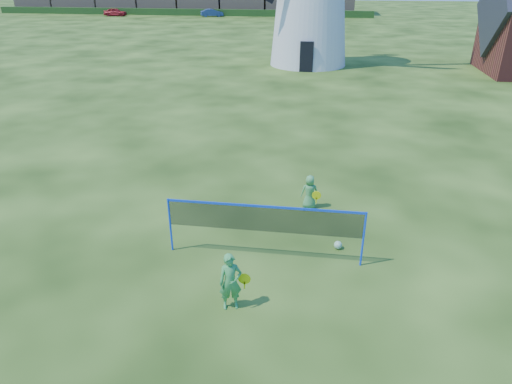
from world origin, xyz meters
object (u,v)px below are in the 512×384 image
object	(u,v)px
player_boy	(310,192)
car_right	(212,13)
badminton_net	(264,220)
player_girl	(231,282)
play_ball	(338,245)
car_left	(115,12)

from	to	relation	value
player_boy	car_right	size ratio (longest dim) A/B	0.32
player_boy	car_right	xyz separation A→B (m)	(-17.65, 61.83, 0.02)
badminton_net	player_boy	bearing A→B (deg)	70.15
player_boy	car_right	world-z (taller)	car_right
player_girl	play_ball	bearing A→B (deg)	31.17
car_right	player_girl	bearing A→B (deg)	173.37
player_girl	car_left	world-z (taller)	player_girl
player_girl	player_boy	distance (m)	5.24
badminton_net	player_boy	xyz separation A→B (m)	(1.07, 2.95, -0.59)
player_girl	play_ball	world-z (taller)	player_girl
badminton_net	car_left	world-z (taller)	badminton_net
badminton_net	car_left	xyz separation A→B (m)	(-32.02, 63.52, -0.53)
badminton_net	player_girl	bearing A→B (deg)	-103.09
badminton_net	car_left	size ratio (longest dim) A/B	1.42
play_ball	car_right	xyz separation A→B (m)	(-18.53, 64.08, 0.47)
player_girl	car_left	xyz separation A→B (m)	(-31.55, 65.57, -0.09)
car_left	player_girl	bearing A→B (deg)	-158.32
player_girl	badminton_net	bearing A→B (deg)	59.33
player_girl	car_right	distance (m)	68.75
player_boy	play_ball	world-z (taller)	player_boy
car_left	badminton_net	bearing A→B (deg)	-157.25
player_girl	player_boy	xyz separation A→B (m)	(1.54, 5.00, -0.14)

